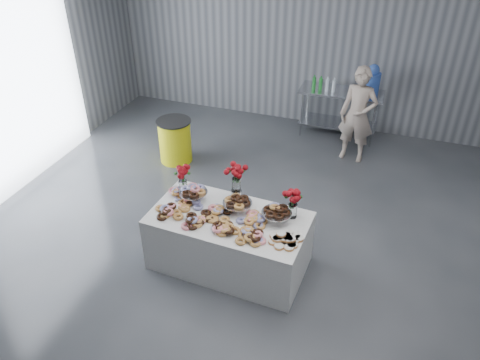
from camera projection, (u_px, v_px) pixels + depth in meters
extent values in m
plane|color=#34363B|center=(240.00, 273.00, 5.88)|extent=(9.00, 9.00, 0.00)
cube|color=slate|center=(324.00, 21.00, 8.32)|extent=(8.00, 0.04, 4.00)
cube|color=white|center=(12.00, 91.00, 6.93)|extent=(0.05, 3.00, 3.00)
cube|color=white|center=(229.00, 241.00, 5.82)|extent=(1.95, 1.10, 0.75)
cube|color=silver|center=(342.00, 92.00, 8.48)|extent=(1.50, 0.60, 0.04)
cube|color=silver|center=(338.00, 123.00, 8.82)|extent=(1.40, 0.55, 0.03)
cylinder|color=silver|center=(302.00, 115.00, 8.71)|extent=(0.04, 0.04, 0.86)
cylinder|color=silver|center=(373.00, 125.00, 8.35)|extent=(0.04, 0.04, 0.86)
cylinder|color=silver|center=(307.00, 104.00, 9.10)|extent=(0.04, 0.04, 0.86)
cylinder|color=silver|center=(376.00, 114.00, 8.74)|extent=(0.04, 0.04, 0.86)
cylinder|color=silver|center=(193.00, 196.00, 5.87)|extent=(0.06, 0.06, 0.12)
cylinder|color=silver|center=(193.00, 192.00, 5.84)|extent=(0.36, 0.36, 0.01)
cylinder|color=silver|center=(237.00, 207.00, 5.68)|extent=(0.06, 0.06, 0.12)
cylinder|color=silver|center=(237.00, 203.00, 5.64)|extent=(0.36, 0.36, 0.01)
cylinder|color=silver|center=(276.00, 217.00, 5.52)|extent=(0.06, 0.06, 0.12)
cylinder|color=silver|center=(277.00, 212.00, 5.48)|extent=(0.36, 0.36, 0.01)
cylinder|color=white|center=(183.00, 187.00, 6.00)|extent=(0.11, 0.11, 0.18)
cylinder|color=#1E5919|center=(182.00, 178.00, 5.92)|extent=(0.04, 0.04, 0.18)
cylinder|color=white|center=(293.00, 211.00, 5.57)|extent=(0.11, 0.11, 0.18)
cylinder|color=#1E5919|center=(293.00, 202.00, 5.50)|extent=(0.04, 0.04, 0.18)
cylinder|color=silver|center=(236.00, 195.00, 5.86)|extent=(0.14, 0.14, 0.15)
cylinder|color=white|center=(236.00, 185.00, 5.77)|extent=(0.11, 0.11, 0.18)
cylinder|color=#1E5919|center=(236.00, 176.00, 5.69)|extent=(0.04, 0.04, 0.18)
cylinder|color=#3F6AD7|center=(372.00, 84.00, 8.22)|extent=(0.28, 0.28, 0.40)
sphere|color=#3F6AD7|center=(374.00, 70.00, 8.07)|extent=(0.20, 0.20, 0.20)
imported|color=#CC8C93|center=(358.00, 115.00, 7.79)|extent=(0.64, 0.46, 1.65)
cylinder|color=yellow|center=(175.00, 141.00, 7.98)|extent=(0.55, 0.55, 0.74)
cylinder|color=black|center=(173.00, 121.00, 7.77)|extent=(0.59, 0.59, 0.02)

